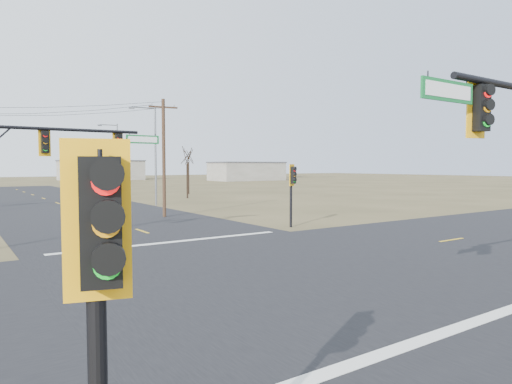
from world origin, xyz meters
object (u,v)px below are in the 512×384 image
Objects in this scene: mast_arm_far at (51,152)px; bare_tree_d at (188,155)px; bare_tree_c at (187,155)px; pedestal_signal_ne at (293,180)px; streetlight_a at (153,150)px; utility_pole_near at (164,156)px; streetlight_b at (116,155)px; pedestal_signal_sw at (100,266)px.

bare_tree_d reaches higher than mast_arm_far.
bare_tree_d is at bearing 63.00° from bare_tree_c.
mast_arm_far is 13.72m from pedestal_signal_ne.
bare_tree_c is at bearing 57.51° from streetlight_a.
mast_arm_far reaches higher than pedestal_signal_ne.
streetlight_a is 1.45× the size of bare_tree_d.
utility_pole_near is (9.22, 8.22, 0.07)m from mast_arm_far.
utility_pole_near is 0.95× the size of streetlight_b.
streetlight_a reaches higher than pedestal_signal_ne.
streetlight_a is at bearing -126.70° from bare_tree_d.
pedestal_signal_ne is 24.69m from pedestal_signal_sw.
streetlight_a is 1.47× the size of bare_tree_c.
utility_pole_near is at bearing -95.61° from streetlight_a.
streetlight_b is 1.43× the size of bare_tree_c.
pedestal_signal_ne is (13.54, -1.57, -1.57)m from mast_arm_far.
pedestal_signal_ne is 0.43× the size of streetlight_b.
utility_pole_near is at bearing 92.93° from pedestal_signal_ne.
bare_tree_d is (9.43, 33.96, 2.33)m from pedestal_signal_ne.
streetlight_a reaches higher than utility_pole_near.
bare_tree_d is (3.63, 7.11, 0.19)m from bare_tree_c.
bare_tree_c is 7.99m from bare_tree_d.
pedestal_signal_sw is 0.63× the size of bare_tree_c.
bare_tree_d is at bearing 65.30° from streetlight_a.
mast_arm_far is 2.23× the size of pedestal_signal_ne.
bare_tree_d is at bearing 80.16° from pedestal_signal_sw.
pedestal_signal_sw is at bearing -100.29° from streetlight_a.
pedestal_signal_ne is 35.32m from bare_tree_d.
pedestal_signal_ne is at bearing -12.56° from mast_arm_far.
pedestal_signal_sw is 0.47× the size of utility_pole_near.
pedestal_signal_sw is at bearing -116.63° from bare_tree_d.
pedestal_signal_ne is 27.55m from bare_tree_c.
utility_pole_near reaches higher than mast_arm_far.
utility_pole_near is at bearing -119.63° from bare_tree_d.
utility_pole_near is at bearing -120.69° from bare_tree_c.
bare_tree_d is at bearing 60.37° from utility_pole_near.
streetlight_a is 17.25m from streetlight_b.
streetlight_a is 17.70m from bare_tree_d.
bare_tree_c is at bearing 59.31° from utility_pole_near.
pedestal_signal_ne is 0.97× the size of pedestal_signal_sw.
streetlight_b reaches higher than pedestal_signal_sw.
bare_tree_c reaches higher than pedestal_signal_ne.
streetlight_b is (17.31, 55.11, 2.16)m from pedestal_signal_sw.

